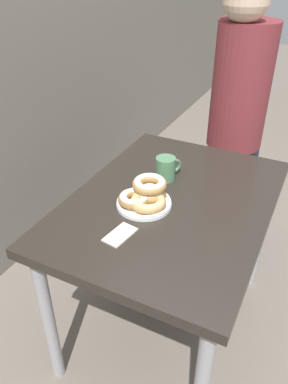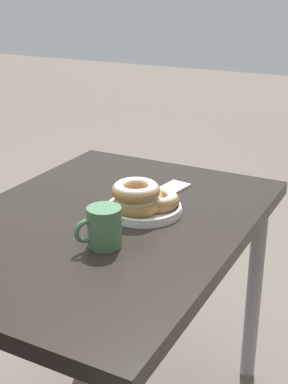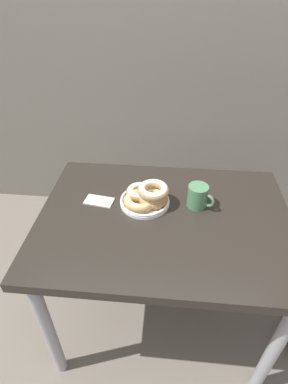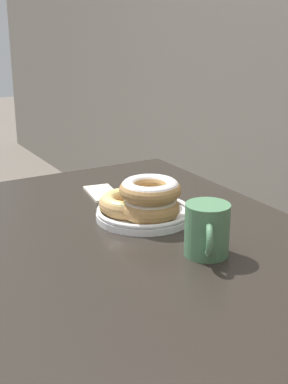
# 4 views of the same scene
# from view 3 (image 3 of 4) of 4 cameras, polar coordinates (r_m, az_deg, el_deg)

# --- Properties ---
(ground_plane) EXTENTS (14.00, 14.00, 0.00)m
(ground_plane) POSITION_cam_3_polar(r_m,az_deg,el_deg) (1.71, 2.48, -26.51)
(ground_plane) COLOR #70665B
(wall_back) EXTENTS (8.00, 0.05, 2.60)m
(wall_back) POSITION_cam_3_polar(r_m,az_deg,el_deg) (1.88, 6.04, 30.29)
(wall_back) COLOR slate
(wall_back) RESTS_ON ground_plane
(dining_table) EXTENTS (1.02, 0.73, 0.73)m
(dining_table) POSITION_cam_3_polar(r_m,az_deg,el_deg) (1.26, 3.65, -7.68)
(dining_table) COLOR #28231E
(dining_table) RESTS_ON ground_plane
(donut_plate) EXTENTS (0.22, 0.22, 0.10)m
(donut_plate) POSITION_cam_3_polar(r_m,az_deg,el_deg) (1.24, 0.29, -0.82)
(donut_plate) COLOR white
(donut_plate) RESTS_ON dining_table
(coffee_mug) EXTENTS (0.11, 0.09, 0.10)m
(coffee_mug) POSITION_cam_3_polar(r_m,az_deg,el_deg) (1.24, 10.12, -0.77)
(coffee_mug) COLOR #4C7F56
(coffee_mug) RESTS_ON dining_table
(napkin) EXTENTS (0.13, 0.08, 0.01)m
(napkin) POSITION_cam_3_polar(r_m,az_deg,el_deg) (1.29, -8.69, -1.70)
(napkin) COLOR beige
(napkin) RESTS_ON dining_table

